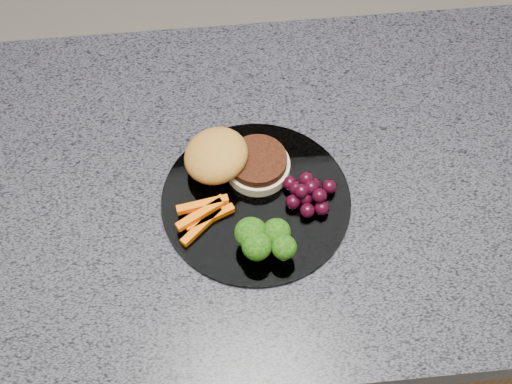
% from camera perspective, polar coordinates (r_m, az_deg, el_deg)
% --- Properties ---
extents(island_cabinet, '(1.20, 0.60, 0.86)m').
position_cam_1_polar(island_cabinet, '(1.42, 1.39, -9.15)').
color(island_cabinet, brown).
rests_on(island_cabinet, ground).
extents(countertop, '(1.20, 0.60, 0.04)m').
position_cam_1_polar(countertop, '(1.02, 1.91, 0.57)').
color(countertop, '#4A4953').
rests_on(countertop, island_cabinet).
extents(plate, '(0.26, 0.26, 0.01)m').
position_cam_1_polar(plate, '(0.98, 0.00, -0.71)').
color(plate, white).
rests_on(plate, countertop).
extents(burger, '(0.15, 0.10, 0.05)m').
position_cam_1_polar(burger, '(0.98, -2.02, 2.53)').
color(burger, beige).
rests_on(burger, plate).
extents(carrot_sticks, '(0.08, 0.07, 0.02)m').
position_cam_1_polar(carrot_sticks, '(0.95, -4.25, -1.85)').
color(carrot_sticks, '#F96A04').
rests_on(carrot_sticks, plate).
extents(broccoli, '(0.08, 0.06, 0.05)m').
position_cam_1_polar(broccoli, '(0.91, 0.62, -3.77)').
color(broccoli, olive).
rests_on(broccoli, plate).
extents(grape_bunch, '(0.07, 0.07, 0.04)m').
position_cam_1_polar(grape_bunch, '(0.96, 4.25, -0.09)').
color(grape_bunch, black).
rests_on(grape_bunch, plate).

